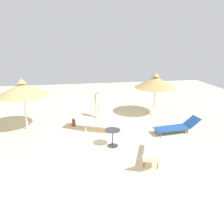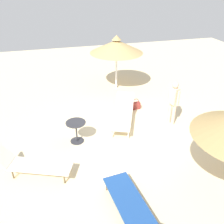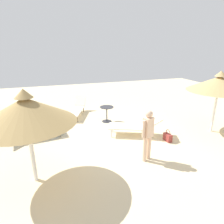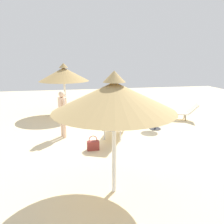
{
  "view_description": "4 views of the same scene",
  "coord_description": "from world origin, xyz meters",
  "px_view_note": "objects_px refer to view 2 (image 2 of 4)",
  "views": [
    {
      "loc": [
        -9.8,
        1.27,
        4.28
      ],
      "look_at": [
        0.04,
        -0.45,
        0.91
      ],
      "focal_mm": 34.59,
      "sensor_mm": 36.0,
      "label": 1
    },
    {
      "loc": [
        -2.36,
        -6.82,
        4.87
      ],
      "look_at": [
        -0.64,
        -0.53,
        1.16
      ],
      "focal_mm": 38.74,
      "sensor_mm": 36.0,
      "label": 2
    },
    {
      "loc": [
        6.52,
        -2.69,
        3.42
      ],
      "look_at": [
        -0.14,
        -0.44,
        1.03
      ],
      "focal_mm": 30.79,
      "sensor_mm": 36.0,
      "label": 3
    },
    {
      "loc": [
        1.64,
        7.98,
        2.81
      ],
      "look_at": [
        0.08,
        0.19,
        0.87
      ],
      "focal_mm": 36.51,
      "sensor_mm": 36.0,
      "label": 4
    }
  ],
  "objects_px": {
    "parasol_umbrella_far_left": "(116,46)",
    "person_standing_near_right": "(173,100)",
    "side_table_round": "(76,128)",
    "lounge_chair_edge": "(123,113)",
    "lounge_chair_front": "(134,208)",
    "lounge_chair_far_right": "(32,164)",
    "handbag": "(136,105)"
  },
  "relations": [
    {
      "from": "parasol_umbrella_far_left",
      "to": "side_table_round",
      "type": "xyz_separation_m",
      "value": [
        -2.49,
        -3.89,
        -1.54
      ]
    },
    {
      "from": "parasol_umbrella_far_left",
      "to": "lounge_chair_front",
      "type": "height_order",
      "value": "parasol_umbrella_far_left"
    },
    {
      "from": "handbag",
      "to": "person_standing_near_right",
      "type": "bearing_deg",
      "value": -57.32
    },
    {
      "from": "lounge_chair_front",
      "to": "lounge_chair_far_right",
      "type": "bearing_deg",
      "value": 136.71
    },
    {
      "from": "lounge_chair_front",
      "to": "lounge_chair_edge",
      "type": "relative_size",
      "value": 1.05
    },
    {
      "from": "lounge_chair_edge",
      "to": "side_table_round",
      "type": "xyz_separation_m",
      "value": [
        -1.81,
        -0.65,
        0.07
      ]
    },
    {
      "from": "lounge_chair_edge",
      "to": "lounge_chair_far_right",
      "type": "distance_m",
      "value": 3.71
    },
    {
      "from": "lounge_chair_front",
      "to": "lounge_chair_far_right",
      "type": "relative_size",
      "value": 1.05
    },
    {
      "from": "lounge_chair_front",
      "to": "handbag",
      "type": "xyz_separation_m",
      "value": [
        1.85,
        4.9,
        -0.18
      ]
    },
    {
      "from": "lounge_chair_front",
      "to": "lounge_chair_far_right",
      "type": "distance_m",
      "value": 3.05
    },
    {
      "from": "lounge_chair_edge",
      "to": "handbag",
      "type": "distance_m",
      "value": 1.32
    },
    {
      "from": "person_standing_near_right",
      "to": "handbag",
      "type": "distance_m",
      "value": 1.83
    },
    {
      "from": "lounge_chair_far_right",
      "to": "person_standing_near_right",
      "type": "xyz_separation_m",
      "value": [
        4.97,
        1.42,
        0.59
      ]
    },
    {
      "from": "handbag",
      "to": "lounge_chair_edge",
      "type": "bearing_deg",
      "value": -131.99
    },
    {
      "from": "lounge_chair_front",
      "to": "side_table_round",
      "type": "height_order",
      "value": "side_table_round"
    },
    {
      "from": "person_standing_near_right",
      "to": "lounge_chair_far_right",
      "type": "bearing_deg",
      "value": -164.06
    },
    {
      "from": "side_table_round",
      "to": "lounge_chair_front",
      "type": "bearing_deg",
      "value": -76.07
    },
    {
      "from": "parasol_umbrella_far_left",
      "to": "handbag",
      "type": "bearing_deg",
      "value": -85.5
    },
    {
      "from": "side_table_round",
      "to": "person_standing_near_right",
      "type": "bearing_deg",
      "value": 3.51
    },
    {
      "from": "lounge_chair_far_right",
      "to": "lounge_chair_edge",
      "type": "bearing_deg",
      "value": 29.93
    },
    {
      "from": "lounge_chair_edge",
      "to": "parasol_umbrella_far_left",
      "type": "bearing_deg",
      "value": 78.12
    },
    {
      "from": "lounge_chair_front",
      "to": "parasol_umbrella_far_left",
      "type": "bearing_deg",
      "value": 76.88
    },
    {
      "from": "parasol_umbrella_far_left",
      "to": "person_standing_near_right",
      "type": "height_order",
      "value": "parasol_umbrella_far_left"
    },
    {
      "from": "lounge_chair_edge",
      "to": "lounge_chair_far_right",
      "type": "height_order",
      "value": "lounge_chair_edge"
    },
    {
      "from": "parasol_umbrella_far_left",
      "to": "side_table_round",
      "type": "bearing_deg",
      "value": -122.62
    },
    {
      "from": "lounge_chair_edge",
      "to": "lounge_chair_far_right",
      "type": "relative_size",
      "value": 1.0
    },
    {
      "from": "lounge_chair_front",
      "to": "lounge_chair_far_right",
      "type": "height_order",
      "value": "lounge_chair_far_right"
    },
    {
      "from": "lounge_chair_edge",
      "to": "lounge_chair_far_right",
      "type": "xyz_separation_m",
      "value": [
        -3.21,
        -1.85,
        -0.09
      ]
    },
    {
      "from": "lounge_chair_front",
      "to": "handbag",
      "type": "height_order",
      "value": "lounge_chair_front"
    },
    {
      "from": "lounge_chair_far_right",
      "to": "side_table_round",
      "type": "relative_size",
      "value": 2.94
    },
    {
      "from": "parasol_umbrella_far_left",
      "to": "lounge_chair_front",
      "type": "bearing_deg",
      "value": -103.12
    },
    {
      "from": "lounge_chair_edge",
      "to": "handbag",
      "type": "xyz_separation_m",
      "value": [
        0.86,
        0.96,
        -0.28
      ]
    }
  ]
}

